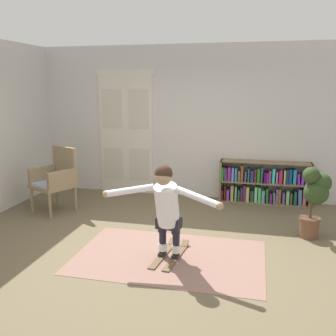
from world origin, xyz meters
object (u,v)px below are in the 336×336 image
Objects in this scene: bookshelf at (264,184)px; wicker_chair at (56,178)px; potted_plant at (315,197)px; person_skier at (166,204)px; skis_pair at (170,254)px.

wicker_chair reaches higher than bookshelf.
person_skier reaches higher than potted_plant.
wicker_chair is 4.19m from potted_plant.
skis_pair is at bearing -114.44° from bookshelf.
potted_plant reaches higher than bookshelf.
wicker_chair is at bearing 149.93° from skis_pair.
wicker_chair is 2.76m from skis_pair.
person_skier is at bearing -96.13° from skis_pair.
potted_plant is (4.18, -0.29, 0.03)m from wicker_chair.
bookshelf is at bearing 65.56° from skis_pair.
person_skier is at bearing -113.58° from bookshelf.
wicker_chair is at bearing 147.24° from person_skier.
wicker_chair is at bearing -160.44° from bookshelf.
skis_pair is 0.59× the size of person_skier.
person_skier is (2.32, -1.49, 0.16)m from wicker_chair.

